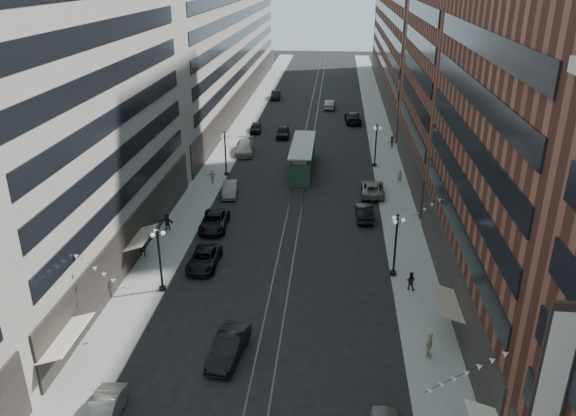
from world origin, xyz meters
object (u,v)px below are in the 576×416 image
(car_12, at_px, (353,117))
(car_extra_1, at_px, (230,189))
(pedestrian_4, at_px, (429,345))
(pedestrian_8, at_px, (399,176))
(lamppost_sw_mid, at_px, (225,152))
(car_5, at_px, (229,347))
(car_14, at_px, (330,104))
(pedestrian_9, at_px, (392,142))
(pedestrian_7, at_px, (411,281))
(car_2, at_px, (204,259))
(car_8, at_px, (244,148))
(lamppost_se_far, at_px, (396,243))
(pedestrian_2, at_px, (143,248))
(car_9, at_px, (256,127))
(car_11, at_px, (372,189))
(lamppost_se_mid, at_px, (376,144))
(streetcar, at_px, (302,158))
(car_13, at_px, (283,132))
(pedestrian_6, at_px, (212,176))
(car_1, at_px, (103,413))
(car_7, at_px, (214,221))
(lamppost_sw_far, at_px, (160,257))
(car_extra_0, at_px, (276,95))
(car_10, at_px, (364,212))
(pedestrian_5, at_px, (167,222))

(car_12, distance_m, car_extra_1, 36.76)
(pedestrian_4, xyz_separation_m, pedestrian_8, (1.17, 32.63, -0.05))
(lamppost_sw_mid, bearing_deg, pedestrian_4, -59.56)
(car_5, distance_m, car_14, 71.98)
(pedestrian_8, bearing_deg, pedestrian_9, -109.61)
(pedestrian_7, relative_size, car_extra_1, 0.33)
(car_2, bearing_deg, pedestrian_7, -7.99)
(car_2, xyz_separation_m, car_14, (9.68, 59.83, 0.09))
(car_8, bearing_deg, car_14, 62.27)
(car_12, bearing_deg, pedestrian_4, 89.27)
(lamppost_se_far, bearing_deg, pedestrian_2, 176.54)
(car_9, bearing_deg, car_2, -91.76)
(car_9, bearing_deg, car_11, -60.13)
(car_12, bearing_deg, lamppost_se_far, 88.45)
(car_8, bearing_deg, lamppost_se_mid, -19.37)
(lamppost_se_far, relative_size, car_11, 1.01)
(car_14, bearing_deg, lamppost_se_mid, 105.18)
(lamppost_se_far, relative_size, streetcar, 0.44)
(car_12, relative_size, pedestrian_8, 3.49)
(lamppost_se_mid, bearing_deg, pedestrian_9, 70.55)
(lamppost_sw_mid, xyz_separation_m, car_13, (5.32, 17.87, -2.27))
(lamppost_se_far, bearing_deg, car_5, -135.17)
(car_5, xyz_separation_m, pedestrian_9, (14.54, 47.70, 0.20))
(pedestrian_6, bearing_deg, lamppost_se_mid, -157.35)
(car_1, bearing_deg, car_7, 85.01)
(lamppost_sw_far, relative_size, car_13, 1.14)
(lamppost_se_far, xyz_separation_m, car_2, (-16.03, 0.34, -2.38))
(car_7, height_order, car_extra_1, same)
(lamppost_se_mid, xyz_separation_m, car_extra_0, (-17.00, 39.60, -2.29))
(car_1, bearing_deg, streetcar, 76.11)
(car_8, relative_size, car_11, 1.09)
(lamppost_se_mid, bearing_deg, car_7, -129.87)
(lamppost_se_mid, height_order, car_10, lamppost_se_mid)
(car_8, height_order, car_14, car_8)
(lamppost_sw_far, bearing_deg, car_11, 51.67)
(lamppost_se_mid, xyz_separation_m, car_2, (-16.03, -27.66, -2.38))
(lamppost_se_far, xyz_separation_m, car_11, (-0.80, 18.26, -2.33))
(car_10, bearing_deg, car_5, 64.94)
(lamppost_se_far, bearing_deg, car_extra_0, 104.12)
(streetcar, distance_m, pedestrian_7, 30.06)
(lamppost_sw_mid, distance_m, pedestrian_9, 25.05)
(lamppost_sw_mid, relative_size, pedestrian_6, 3.27)
(lamppost_se_far, relative_size, car_13, 1.14)
(pedestrian_6, height_order, car_extra_0, pedestrian_6)
(lamppost_sw_mid, bearing_deg, car_extra_1, -75.59)
(pedestrian_4, height_order, car_extra_1, pedestrian_4)
(lamppost_sw_far, relative_size, pedestrian_5, 3.38)
(car_8, bearing_deg, pedestrian_2, -103.33)
(lamppost_sw_far, height_order, car_extra_0, lamppost_sw_far)
(lamppost_sw_far, xyz_separation_m, pedestrian_2, (-3.30, 5.31, -2.14))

